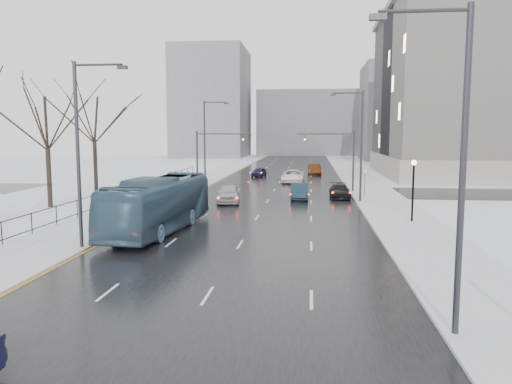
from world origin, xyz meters
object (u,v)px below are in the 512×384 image
(tree_park_d, at_px, (51,208))
(sedan_center_far, at_px, (259,172))
(mast_signal_left, at_px, (207,153))
(sedan_right_near, at_px, (300,192))
(sedan_right_distant, at_px, (314,169))
(lamppost_r_mid, at_px, (413,182))
(tree_park_e, at_px, (97,194))
(mast_signal_right, at_px, (343,154))
(streetlight_l_near, at_px, (82,146))
(sedan_center_near, at_px, (228,193))
(no_uturn_sign, at_px, (365,174))
(bus, at_px, (159,204))
(streetlight_r_mid, at_px, (359,141))
(sedan_right_cross, at_px, (293,176))
(streetlight_r_near, at_px, (455,156))
(sedan_right_far, at_px, (340,191))
(streetlight_l_far, at_px, (207,139))

(tree_park_d, height_order, sedan_center_far, tree_park_d)
(mast_signal_left, xyz_separation_m, sedan_right_near, (10.23, -6.51, -3.31))
(sedan_right_distant, bearing_deg, lamppost_r_mid, -85.69)
(tree_park_d, bearing_deg, sedan_center_far, 65.29)
(tree_park_e, xyz_separation_m, mast_signal_right, (25.53, 4.00, 4.11))
(streetlight_l_near, height_order, sedan_center_near, streetlight_l_near)
(mast_signal_right, bearing_deg, lamppost_r_mid, -78.46)
(streetlight_l_near, relative_size, sedan_right_distant, 2.02)
(mast_signal_right, xyz_separation_m, mast_signal_left, (-14.65, 0.00, 0.00))
(streetlight_l_near, bearing_deg, no_uturn_sign, 54.11)
(tree_park_e, xyz_separation_m, sedan_right_distant, (22.70, 26.01, 0.86))
(bus, relative_size, sedan_right_near, 2.71)
(streetlight_r_mid, height_order, mast_signal_left, streetlight_r_mid)
(tree_park_d, relative_size, sedan_right_cross, 2.16)
(sedan_right_cross, bearing_deg, sedan_right_distant, 78.61)
(streetlight_l_near, bearing_deg, streetlight_r_mid, 50.76)
(lamppost_r_mid, bearing_deg, tree_park_d, 172.09)
(tree_park_d, bearing_deg, streetlight_r_mid, 13.01)
(streetlight_r_mid, height_order, bus, streetlight_r_mid)
(mast_signal_right, height_order, no_uturn_sign, mast_signal_right)
(tree_park_d, distance_m, sedan_right_distant, 42.37)
(streetlight_r_near, distance_m, sedan_right_far, 33.38)
(mast_signal_left, distance_m, sedan_right_cross, 13.67)
(lamppost_r_mid, xyz_separation_m, sedan_right_cross, (-9.30, 27.73, -2.10))
(tree_park_e, xyz_separation_m, lamppost_r_mid, (29.20, -14.00, 2.94))
(bus, bearing_deg, sedan_right_near, 66.68)
(sedan_center_near, relative_size, sedan_right_distant, 0.99)
(mast_signal_right, relative_size, sedan_center_far, 1.63)
(sedan_right_near, distance_m, sedan_right_distant, 28.57)
(streetlight_r_mid, relative_size, mast_signal_left, 1.54)
(bus, bearing_deg, sedan_right_distant, 81.75)
(bus, height_order, sedan_center_far, bus)
(mast_signal_right, xyz_separation_m, bus, (-13.00, -22.73, -2.33))
(sedan_center_near, bearing_deg, mast_signal_left, 104.83)
(streetlight_r_near, bearing_deg, sedan_center_near, 112.02)
(mast_signal_right, bearing_deg, sedan_right_near, -124.15)
(streetlight_r_near, height_order, mast_signal_right, streetlight_r_near)
(bus, bearing_deg, streetlight_l_near, -110.78)
(tree_park_e, height_order, streetlight_r_near, streetlight_r_near)
(sedan_center_far, bearing_deg, mast_signal_right, -50.26)
(mast_signal_right, distance_m, sedan_center_near, 14.61)
(tree_park_d, bearing_deg, tree_park_e, 92.29)
(streetlight_r_mid, bearing_deg, mast_signal_left, 152.69)
(streetlight_r_mid, bearing_deg, sedan_right_cross, 110.03)
(sedan_right_near, bearing_deg, streetlight_r_near, -81.66)
(streetlight_l_near, bearing_deg, sedan_right_near, 62.73)
(sedan_right_cross, distance_m, sedan_center_far, 9.13)
(streetlight_l_far, relative_size, mast_signal_left, 1.54)
(mast_signal_right, distance_m, sedan_center_far, 20.64)
(mast_signal_right, height_order, mast_signal_left, same)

